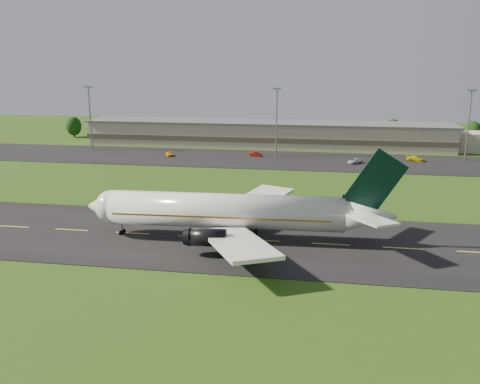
% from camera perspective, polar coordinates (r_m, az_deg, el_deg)
% --- Properties ---
extents(ground, '(360.00, 360.00, 0.00)m').
position_cam_1_polar(ground, '(88.84, -4.73, -4.83)').
color(ground, '#264912').
rests_on(ground, ground).
extents(taxiway, '(220.00, 30.00, 0.10)m').
position_cam_1_polar(taxiway, '(88.83, -4.73, -4.80)').
color(taxiway, black).
rests_on(taxiway, ground).
extents(apron, '(260.00, 30.00, 0.10)m').
position_cam_1_polar(apron, '(157.47, 1.75, 3.53)').
color(apron, black).
rests_on(apron, ground).
extents(airliner, '(51.29, 42.15, 15.57)m').
position_cam_1_polar(airliner, '(86.25, -1.01, -2.12)').
color(airliner, white).
rests_on(airliner, ground).
extents(terminal, '(145.00, 16.00, 8.40)m').
position_cam_1_polar(terminal, '(179.89, 4.86, 6.07)').
color(terminal, '#C1B193').
rests_on(terminal, ground).
extents(light_mast_west, '(2.40, 1.20, 20.35)m').
position_cam_1_polar(light_mast_west, '(179.20, -15.74, 8.39)').
color(light_mast_west, gray).
rests_on(light_mast_west, ground).
extents(light_mast_centre, '(2.40, 1.20, 20.35)m').
position_cam_1_polar(light_mast_centre, '(162.98, 3.93, 8.37)').
color(light_mast_centre, gray).
rests_on(light_mast_centre, ground).
extents(light_mast_east, '(2.40, 1.20, 20.35)m').
position_cam_1_polar(light_mast_east, '(166.74, 23.25, 7.40)').
color(light_mast_east, gray).
rests_on(light_mast_east, ground).
extents(tree_line, '(195.58, 8.22, 10.01)m').
position_cam_1_polar(tree_line, '(191.01, 16.83, 6.22)').
color(tree_line, black).
rests_on(tree_line, ground).
extents(service_vehicle_a, '(3.28, 4.17, 1.33)m').
position_cam_1_polar(service_vehicle_a, '(163.51, -7.56, 4.06)').
color(service_vehicle_a, '#EFAC0E').
rests_on(service_vehicle_a, apron).
extents(service_vehicle_b, '(3.90, 1.91, 1.23)m').
position_cam_1_polar(service_vehicle_b, '(161.95, 1.66, 4.06)').
color(service_vehicle_b, '#960F0A').
rests_on(service_vehicle_b, apron).
extents(service_vehicle_c, '(4.84, 4.90, 1.31)m').
position_cam_1_polar(service_vehicle_c, '(153.72, 12.14, 3.24)').
color(service_vehicle_c, silver).
rests_on(service_vehicle_c, apron).
extents(service_vehicle_d, '(5.45, 3.52, 1.47)m').
position_cam_1_polar(service_vehicle_d, '(162.00, 18.24, 3.41)').
color(service_vehicle_d, '#D2BC0C').
rests_on(service_vehicle_d, apron).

